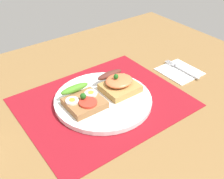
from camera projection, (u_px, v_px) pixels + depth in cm
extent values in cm
cube|color=olive|center=(103.00, 107.00, 76.39)|extent=(120.00, 90.00, 3.20)
cube|color=maroon|center=(103.00, 102.00, 75.38)|extent=(43.05, 35.13, 0.30)
cylinder|color=white|center=(103.00, 100.00, 74.92)|extent=(26.32, 26.32, 1.31)
cube|color=#95663C|center=(84.00, 103.00, 71.23)|extent=(9.29, 8.79, 1.84)
cylinder|color=red|center=(88.00, 103.00, 69.37)|extent=(4.56, 4.56, 0.60)
ellipsoid|color=#4B8E26|center=(75.00, 89.00, 73.34)|extent=(8.17, 2.20, 1.80)
sphere|color=#1E5919|center=(83.00, 96.00, 69.77)|extent=(1.60, 1.60, 1.60)
cylinder|color=white|center=(72.00, 101.00, 70.03)|extent=(3.41, 3.41, 0.50)
cylinder|color=yellow|center=(72.00, 100.00, 69.84)|extent=(1.54, 1.54, 0.16)
cylinder|color=white|center=(91.00, 93.00, 72.68)|extent=(3.41, 3.41, 0.50)
cylinder|color=yellow|center=(91.00, 92.00, 72.49)|extent=(1.54, 1.54, 0.16)
cube|color=#AE8747|center=(120.00, 87.00, 76.98)|extent=(9.63, 8.47, 1.87)
ellipsoid|color=#EE7141|center=(119.00, 81.00, 76.28)|extent=(7.90, 6.78, 1.92)
ellipsoid|color=#572820|center=(110.00, 75.00, 78.98)|extent=(8.19, 2.20, 1.80)
sphere|color=#1E5919|center=(116.00, 77.00, 74.95)|extent=(1.40, 1.40, 1.40)
cube|color=white|center=(180.00, 71.00, 88.48)|extent=(11.18, 11.94, 0.60)
cube|color=#B7B7BC|center=(186.00, 72.00, 87.26)|extent=(0.80, 10.11, 0.32)
cube|color=#B7B7BC|center=(174.00, 65.00, 90.72)|extent=(1.50, 1.20, 0.32)
cube|color=#B7B7BC|center=(168.00, 63.00, 91.72)|extent=(0.32, 2.80, 0.32)
cube|color=#B7B7BC|center=(169.00, 63.00, 92.03)|extent=(0.32, 2.80, 0.32)
cube|color=#B7B7BC|center=(171.00, 62.00, 92.35)|extent=(0.32, 2.80, 0.32)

